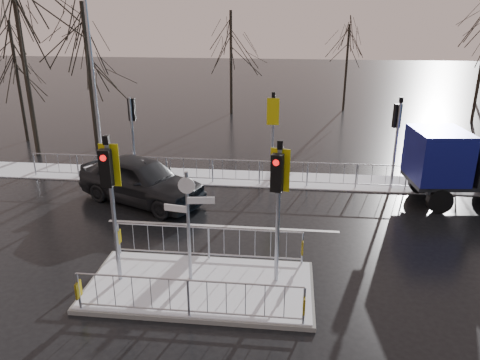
# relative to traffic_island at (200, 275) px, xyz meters

# --- Properties ---
(ground) EXTENTS (120.00, 120.00, 0.00)m
(ground) POSITION_rel_traffic_island_xyz_m (0.01, -0.01, -0.39)
(ground) COLOR black
(ground) RESTS_ON ground
(snow_verge) EXTENTS (30.00, 2.00, 0.04)m
(snow_verge) POSITION_rel_traffic_island_xyz_m (0.01, 8.59, -0.37)
(snow_verge) COLOR white
(snow_verge) RESTS_ON ground
(lane_markings) EXTENTS (8.00, 11.38, 0.01)m
(lane_markings) POSITION_rel_traffic_island_xyz_m (0.01, -0.34, -0.39)
(lane_markings) COLOR silver
(lane_markings) RESTS_ON ground
(traffic_island) EXTENTS (6.00, 3.04, 4.15)m
(traffic_island) POSITION_rel_traffic_island_xyz_m (0.00, 0.00, 0.00)
(traffic_island) COLOR slate
(traffic_island) RESTS_ON ground
(far_kerb_fixtures) EXTENTS (18.00, 0.65, 3.83)m
(far_kerb_fixtures) POSITION_rel_traffic_island_xyz_m (0.31, 8.08, 0.63)
(far_kerb_fixtures) COLOR #989DA6
(far_kerb_fixtures) RESTS_ON ground
(car_far_lane) EXTENTS (5.56, 4.01, 1.76)m
(car_far_lane) POSITION_rel_traffic_island_xyz_m (-3.35, 5.65, 0.49)
(car_far_lane) COLOR black
(car_far_lane) RESTS_ON ground
(flatbed_truck) EXTENTS (6.34, 2.87, 2.85)m
(flatbed_truck) POSITION_rel_traffic_island_xyz_m (8.59, 6.86, 1.12)
(flatbed_truck) COLOR black
(flatbed_truck) RESTS_ON ground
(tree_near_a) EXTENTS (4.75, 4.75, 8.97)m
(tree_near_a) POSITION_rel_traffic_island_xyz_m (-10.49, 10.99, 5.72)
(tree_near_a) COLOR black
(tree_near_a) RESTS_ON ground
(tree_near_b) EXTENTS (4.00, 4.00, 7.55)m
(tree_near_b) POSITION_rel_traffic_island_xyz_m (-7.99, 12.49, 4.76)
(tree_near_b) COLOR black
(tree_near_b) RESTS_ON ground
(tree_near_c) EXTENTS (3.50, 3.50, 6.61)m
(tree_near_c) POSITION_rel_traffic_island_xyz_m (-12.49, 13.49, 4.11)
(tree_near_c) COLOR black
(tree_near_c) RESTS_ON ground
(tree_far_a) EXTENTS (3.75, 3.75, 7.08)m
(tree_far_a) POSITION_rel_traffic_island_xyz_m (-1.99, 21.99, 4.43)
(tree_far_a) COLOR black
(tree_far_a) RESTS_ON ground
(tree_far_b) EXTENTS (3.25, 3.25, 6.14)m
(tree_far_b) POSITION_rel_traffic_island_xyz_m (6.01, 23.99, 3.79)
(tree_far_b) COLOR black
(tree_far_b) RESTS_ON ground
(street_lamp_left) EXTENTS (1.25, 0.18, 8.20)m
(street_lamp_left) POSITION_rel_traffic_island_xyz_m (-6.42, 9.49, 4.10)
(street_lamp_left) COLOR #989DA6
(street_lamp_left) RESTS_ON ground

